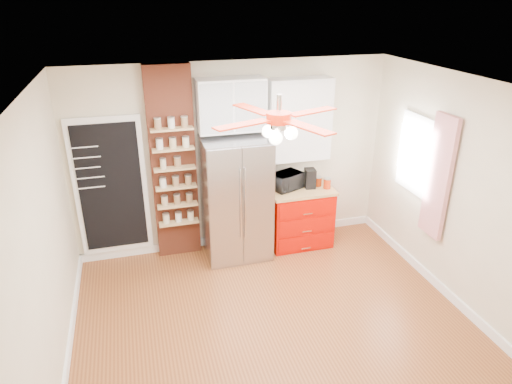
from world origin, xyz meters
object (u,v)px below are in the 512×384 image
object	(u,v)px
toaster_oven	(287,181)
canister_left	(327,184)
coffee_maker	(310,178)
fridge	(236,199)
ceiling_fan	(279,118)
red_cabinet	(299,216)
pantry_jar_oats	(163,164)

from	to	relation	value
toaster_oven	canister_left	world-z (taller)	toaster_oven
coffee_maker	toaster_oven	bearing A→B (deg)	179.75
fridge	ceiling_fan	xyz separation A→B (m)	(0.05, -1.63, 1.55)
fridge	red_cabinet	world-z (taller)	fridge
coffee_maker	canister_left	size ratio (longest dim) A/B	1.95
fridge	coffee_maker	world-z (taller)	fridge
fridge	coffee_maker	xyz separation A→B (m)	(1.11, 0.05, 0.17)
fridge	canister_left	bearing A→B (deg)	-2.29
canister_left	fridge	bearing A→B (deg)	177.71
ceiling_fan	pantry_jar_oats	distance (m)	2.25
fridge	ceiling_fan	distance (m)	2.25
toaster_oven	coffee_maker	xyz separation A→B (m)	(0.34, -0.05, 0.02)
coffee_maker	pantry_jar_oats	distance (m)	2.10
canister_left	pantry_jar_oats	xyz separation A→B (m)	(-2.29, 0.18, 0.47)
fridge	toaster_oven	distance (m)	0.79
red_cabinet	coffee_maker	bearing A→B (deg)	-1.28
red_cabinet	ceiling_fan	bearing A→B (deg)	-118.71
red_cabinet	ceiling_fan	distance (m)	2.75
canister_left	toaster_oven	bearing A→B (deg)	165.52
ceiling_fan	pantry_jar_oats	world-z (taller)	ceiling_fan
fridge	pantry_jar_oats	xyz separation A→B (m)	(-0.95, 0.13, 0.56)
ceiling_fan	canister_left	world-z (taller)	ceiling_fan
fridge	red_cabinet	size ratio (longest dim) A/B	1.86
fridge	toaster_oven	world-z (taller)	fridge
red_cabinet	toaster_oven	xyz separation A→B (m)	(-0.20, 0.04, 0.57)
ceiling_fan	pantry_jar_oats	bearing A→B (deg)	119.54
red_cabinet	pantry_jar_oats	size ratio (longest dim) A/B	7.09
red_cabinet	canister_left	bearing A→B (deg)	-15.64
ceiling_fan	toaster_oven	size ratio (longest dim) A/B	3.22
ceiling_fan	pantry_jar_oats	xyz separation A→B (m)	(-1.00, 1.76, -0.99)
ceiling_fan	canister_left	xyz separation A→B (m)	(1.29, 1.58, -1.45)
ceiling_fan	coffee_maker	world-z (taller)	ceiling_fan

